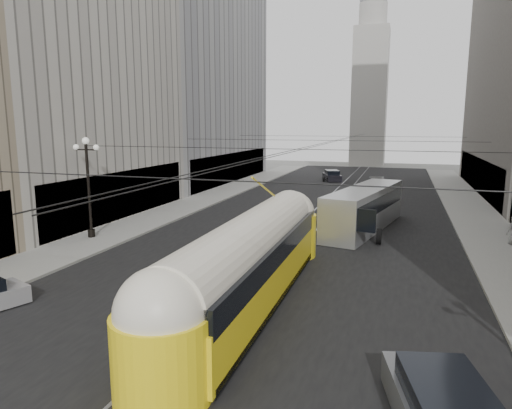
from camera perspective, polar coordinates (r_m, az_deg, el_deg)
The scene contains 14 objects.
road at distance 39.67m, azimuth 8.43°, elevation -0.74°, with size 20.00×85.00×0.02m, color black.
sidewalk_left at distance 46.36m, azimuth -5.61°, elevation 0.96°, with size 4.00×72.00×0.15m, color gray.
sidewalk_right at distance 42.99m, azimuth 25.22°, elevation -0.66°, with size 4.00×72.00×0.15m, color gray.
rail_left at distance 39.80m, azimuth 7.37°, elevation -0.68°, with size 0.12×85.00×0.04m, color gray.
rail_right at distance 39.56m, azimuth 9.50°, elevation -0.80°, with size 0.12×85.00×0.04m, color gray.
building_left_far at distance 60.45m, azimuth -8.40°, elevation 16.54°, with size 12.60×28.60×28.60m.
distant_tower at distance 86.55m, azimuth 14.09°, elevation 14.78°, with size 6.00×6.00×31.36m.
lamppost_left_mid at distance 30.73m, azimuth -20.24°, elevation 2.71°, with size 1.86×0.44×6.37m.
catenary at distance 38.01m, azimuth 8.58°, elevation 7.72°, with size 25.00×72.00×0.23m.
streetcar at distance 18.89m, azimuth -0.77°, elevation -6.90°, with size 2.84×17.01×3.73m.
city_bus at distance 32.84m, azimuth 13.45°, elevation -0.28°, with size 4.79×11.96×2.95m.
sedan_white_far at distance 53.37m, azimuth 14.78°, elevation 2.47°, with size 2.00×4.48×1.39m.
sedan_dark_far at distance 60.86m, azimuth 9.48°, elevation 3.55°, with size 3.15×4.74×1.39m.
pedestrian_crossing_a at distance 13.83m, azimuth -15.76°, elevation -18.68°, with size 0.56×0.36×1.52m, color black.
Camera 1 is at (6.28, -5.98, 7.31)m, focal length 32.00 mm.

